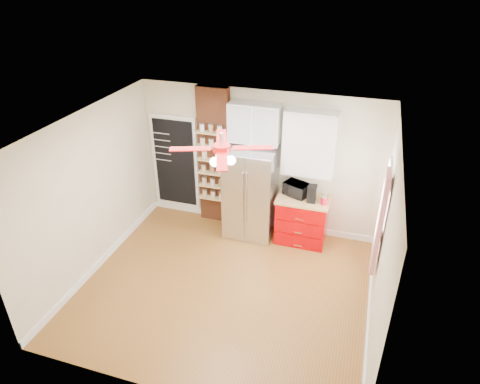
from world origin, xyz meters
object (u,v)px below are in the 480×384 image
(canister_left, at_px, (324,201))
(ceiling_fan, at_px, (222,149))
(red_cabinet, at_px, (302,219))
(pantry_jar_oats, at_px, (205,154))
(toaster_oven, at_px, (296,189))
(coffee_maker, at_px, (312,194))
(fridge, at_px, (251,193))

(canister_left, bearing_deg, ceiling_fan, -129.45)
(red_cabinet, relative_size, pantry_jar_oats, 6.84)
(red_cabinet, bearing_deg, canister_left, -16.91)
(toaster_oven, height_order, coffee_maker, coffee_maker)
(red_cabinet, bearing_deg, coffee_maker, -24.51)
(red_cabinet, distance_m, canister_left, 0.65)
(ceiling_fan, distance_m, canister_left, 2.50)
(fridge, distance_m, canister_left, 1.34)
(ceiling_fan, height_order, toaster_oven, ceiling_fan)
(ceiling_fan, distance_m, toaster_oven, 2.37)
(toaster_oven, relative_size, coffee_maker, 1.44)
(ceiling_fan, height_order, canister_left, ceiling_fan)
(fridge, relative_size, pantry_jar_oats, 12.74)
(ceiling_fan, distance_m, pantry_jar_oats, 2.29)
(canister_left, distance_m, pantry_jar_oats, 2.35)
(red_cabinet, bearing_deg, toaster_oven, 155.29)
(toaster_oven, distance_m, coffee_maker, 0.33)
(red_cabinet, relative_size, canister_left, 6.61)
(red_cabinet, height_order, canister_left, canister_left)
(ceiling_fan, relative_size, canister_left, 9.85)
(red_cabinet, xyz_separation_m, ceiling_fan, (-0.92, -1.68, 1.97))
(fridge, bearing_deg, toaster_oven, 8.39)
(coffee_maker, bearing_deg, red_cabinet, 153.77)
(red_cabinet, bearing_deg, fridge, -177.05)
(red_cabinet, xyz_separation_m, coffee_maker, (0.15, -0.07, 0.60))
(red_cabinet, relative_size, toaster_oven, 2.17)
(ceiling_fan, bearing_deg, canister_left, 50.55)
(coffee_maker, distance_m, canister_left, 0.24)
(fridge, height_order, coffee_maker, fridge)
(pantry_jar_oats, bearing_deg, coffee_maker, -5.38)
(coffee_maker, relative_size, pantry_jar_oats, 2.19)
(coffee_maker, xyz_separation_m, canister_left, (0.22, -0.04, -0.08))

